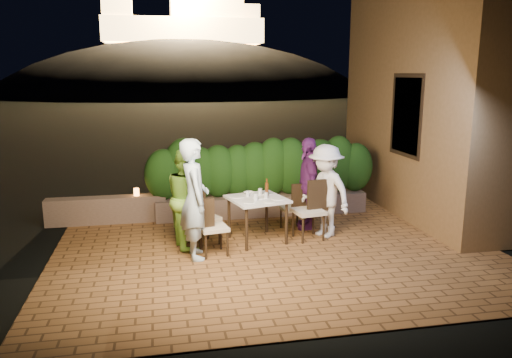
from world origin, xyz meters
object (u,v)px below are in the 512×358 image
object	(u,v)px
chair_left_back	(204,217)
parapet_lamp	(136,192)
diner_blue	(194,199)
chair_left_front	(213,226)
bowl	(249,193)
chair_right_back	(292,207)
chair_right_front	(309,210)
diner_purple	(308,183)
beer_bottle	(267,187)
diner_green	(187,198)
dining_table	(257,220)
diner_white	(326,191)

from	to	relation	value
chair_left_back	parapet_lamp	bearing A→B (deg)	99.92
chair_left_back	diner_blue	xyz separation A→B (m)	(-0.20, -0.59, 0.46)
chair_left_front	parapet_lamp	bearing A→B (deg)	110.72
bowl	chair_right_back	world-z (taller)	chair_right_back
chair_right_front	diner_purple	world-z (taller)	diner_purple
beer_bottle	parapet_lamp	size ratio (longest dim) A/B	2.15
diner_green	parapet_lamp	bearing A→B (deg)	18.18
diner_green	chair_left_back	bearing A→B (deg)	-90.16
bowl	chair_left_back	size ratio (longest dim) A/B	0.19
chair_right_front	chair_right_back	distance (m)	0.56
diner_blue	diner_purple	xyz separation A→B (m)	(2.13, 1.10, -0.09)
dining_table	beer_bottle	distance (m)	0.56
chair_left_front	chair_left_back	world-z (taller)	chair_left_back
dining_table	diner_purple	world-z (taller)	diner_purple
diner_green	parapet_lamp	world-z (taller)	diner_green
bowl	diner_white	world-z (taller)	diner_white
diner_blue	diner_white	xyz separation A→B (m)	(2.28, 0.59, -0.12)
chair_right_front	parapet_lamp	xyz separation A→B (m)	(-2.90, 1.64, 0.06)
beer_bottle	chair_right_front	world-z (taller)	beer_bottle
chair_left_front	chair_left_back	distance (m)	0.53
beer_bottle	diner_green	size ratio (longest dim) A/B	0.19
diner_blue	diner_green	bearing A→B (deg)	3.95
diner_green	diner_white	world-z (taller)	diner_green
chair_right_back	diner_green	world-z (taller)	diner_green
chair_left_front	chair_left_back	bearing A→B (deg)	89.47
beer_bottle	bowl	size ratio (longest dim) A/B	1.72
chair_right_front	chair_right_back	size ratio (longest dim) A/B	1.21
diner_white	diner_blue	bearing A→B (deg)	-103.72
dining_table	chair_left_front	xyz separation A→B (m)	(-0.79, -0.48, 0.08)
chair_left_front	chair_right_front	xyz separation A→B (m)	(1.67, 0.43, 0.06)
diner_green	diner_white	distance (m)	2.36
chair_right_back	diner_white	distance (m)	0.74
chair_right_front	chair_right_back	bearing A→B (deg)	-84.92
diner_white	parapet_lamp	world-z (taller)	diner_white
diner_purple	diner_green	bearing A→B (deg)	-67.09
dining_table	diner_blue	bearing A→B (deg)	-153.14
parapet_lamp	diner_purple	bearing A→B (deg)	-18.41
bowl	diner_purple	size ratio (longest dim) A/B	0.11
diner_blue	parapet_lamp	size ratio (longest dim) A/B	13.16
diner_green	dining_table	bearing A→B (deg)	-100.03
dining_table	chair_left_back	xyz separation A→B (m)	(-0.88, 0.04, 0.09)
parapet_lamp	diner_green	bearing A→B (deg)	-61.45
dining_table	diner_blue	xyz separation A→B (m)	(-1.07, -0.54, 0.55)
bowl	diner_green	size ratio (longest dim) A/B	0.11
diner_purple	dining_table	bearing A→B (deg)	-53.55
dining_table	bowl	distance (m)	0.49
beer_bottle	parapet_lamp	world-z (taller)	beer_bottle
diner_blue	bowl	bearing A→B (deg)	-54.99
parapet_lamp	diner_white	bearing A→B (deg)	-25.54
bowl	parapet_lamp	xyz separation A→B (m)	(-1.93, 1.31, -0.20)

